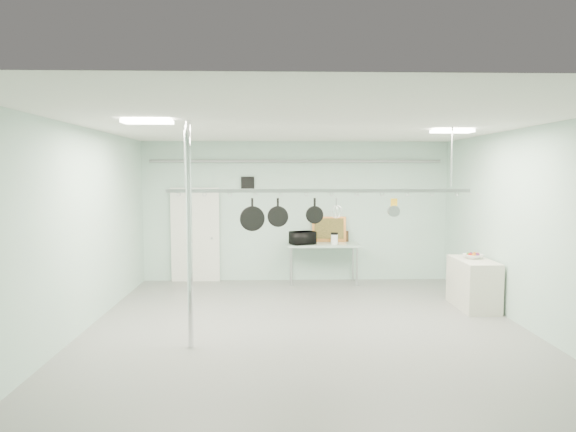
{
  "coord_description": "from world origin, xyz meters",
  "views": [
    {
      "loc": [
        -0.54,
        -7.77,
        2.47
      ],
      "look_at": [
        -0.27,
        1.0,
        1.74
      ],
      "focal_mm": 32.0,
      "sensor_mm": 36.0,
      "label": 1
    }
  ],
  "objects_px": {
    "chrome_pole": "(189,236)",
    "microwave": "(303,238)",
    "prep_table": "(323,247)",
    "coffee_canister": "(334,239)",
    "side_cabinet": "(473,284)",
    "fruit_bowl": "(473,256)",
    "pot_rack": "(319,189)",
    "skillet_right": "(315,210)",
    "skillet_left": "(252,215)",
    "skillet_mid": "(278,212)"
  },
  "relations": [
    {
      "from": "pot_rack",
      "to": "fruit_bowl",
      "type": "relative_size",
      "value": 14.46
    },
    {
      "from": "skillet_left",
      "to": "skillet_right",
      "type": "xyz_separation_m",
      "value": [
        0.99,
        0.0,
        0.07
      ]
    },
    {
      "from": "fruit_bowl",
      "to": "skillet_right",
      "type": "distance_m",
      "value": 3.41
    },
    {
      "from": "side_cabinet",
      "to": "microwave",
      "type": "xyz_separation_m",
      "value": [
        -3.02,
        2.08,
        0.6
      ]
    },
    {
      "from": "prep_table",
      "to": "skillet_right",
      "type": "height_order",
      "value": "skillet_right"
    },
    {
      "from": "skillet_left",
      "to": "fruit_bowl",
      "type": "bearing_deg",
      "value": 5.53
    },
    {
      "from": "side_cabinet",
      "to": "skillet_right",
      "type": "xyz_separation_m",
      "value": [
        -3.02,
        -1.1,
        1.44
      ]
    },
    {
      "from": "prep_table",
      "to": "skillet_right",
      "type": "distance_m",
      "value": 3.5
    },
    {
      "from": "pot_rack",
      "to": "skillet_mid",
      "type": "xyz_separation_m",
      "value": [
        -0.65,
        0.0,
        -0.36
      ]
    },
    {
      "from": "prep_table",
      "to": "side_cabinet",
      "type": "bearing_deg",
      "value": -40.79
    },
    {
      "from": "pot_rack",
      "to": "prep_table",
      "type": "bearing_deg",
      "value": 83.09
    },
    {
      "from": "prep_table",
      "to": "microwave",
      "type": "height_order",
      "value": "microwave"
    },
    {
      "from": "prep_table",
      "to": "pot_rack",
      "type": "height_order",
      "value": "pot_rack"
    },
    {
      "from": "coffee_canister",
      "to": "fruit_bowl",
      "type": "xyz_separation_m",
      "value": [
        2.34,
        -1.97,
        -0.07
      ]
    },
    {
      "from": "microwave",
      "to": "skillet_mid",
      "type": "xyz_separation_m",
      "value": [
        -0.58,
        -3.18,
        0.82
      ]
    },
    {
      "from": "coffee_canister",
      "to": "fruit_bowl",
      "type": "height_order",
      "value": "coffee_canister"
    },
    {
      "from": "chrome_pole",
      "to": "prep_table",
      "type": "bearing_deg",
      "value": 61.29
    },
    {
      "from": "pot_rack",
      "to": "skillet_left",
      "type": "xyz_separation_m",
      "value": [
        -1.05,
        0.0,
        -0.41
      ]
    },
    {
      "from": "side_cabinet",
      "to": "pot_rack",
      "type": "relative_size",
      "value": 0.25
    },
    {
      "from": "side_cabinet",
      "to": "fruit_bowl",
      "type": "xyz_separation_m",
      "value": [
        0.03,
        0.11,
        0.49
      ]
    },
    {
      "from": "microwave",
      "to": "chrome_pole",
      "type": "bearing_deg",
      "value": 41.06
    },
    {
      "from": "microwave",
      "to": "coffee_canister",
      "type": "height_order",
      "value": "microwave"
    },
    {
      "from": "pot_rack",
      "to": "fruit_bowl",
      "type": "bearing_deg",
      "value": 22.18
    },
    {
      "from": "coffee_canister",
      "to": "skillet_right",
      "type": "relative_size",
      "value": 0.57
    },
    {
      "from": "chrome_pole",
      "to": "coffee_canister",
      "type": "xyz_separation_m",
      "value": [
        2.54,
        4.08,
        -0.59
      ]
    },
    {
      "from": "skillet_left",
      "to": "skillet_mid",
      "type": "height_order",
      "value": "same"
    },
    {
      "from": "side_cabinet",
      "to": "microwave",
      "type": "bearing_deg",
      "value": 145.38
    },
    {
      "from": "coffee_canister",
      "to": "chrome_pole",
      "type": "bearing_deg",
      "value": -121.87
    },
    {
      "from": "chrome_pole",
      "to": "microwave",
      "type": "bearing_deg",
      "value": 65.86
    },
    {
      "from": "coffee_canister",
      "to": "fruit_bowl",
      "type": "bearing_deg",
      "value": -40.05
    },
    {
      "from": "prep_table",
      "to": "pot_rack",
      "type": "distance_m",
      "value": 3.61
    },
    {
      "from": "prep_table",
      "to": "skillet_mid",
      "type": "bearing_deg",
      "value": -107.66
    },
    {
      "from": "chrome_pole",
      "to": "skillet_left",
      "type": "relative_size",
      "value": 6.03
    },
    {
      "from": "microwave",
      "to": "side_cabinet",
      "type": "bearing_deg",
      "value": 120.58
    },
    {
      "from": "chrome_pole",
      "to": "coffee_canister",
      "type": "distance_m",
      "value": 4.84
    },
    {
      "from": "side_cabinet",
      "to": "skillet_left",
      "type": "height_order",
      "value": "skillet_left"
    },
    {
      "from": "side_cabinet",
      "to": "fruit_bowl",
      "type": "height_order",
      "value": "fruit_bowl"
    },
    {
      "from": "microwave",
      "to": "pot_rack",
      "type": "bearing_deg",
      "value": 66.45
    },
    {
      "from": "chrome_pole",
      "to": "skillet_left",
      "type": "xyz_separation_m",
      "value": [
        0.85,
        0.9,
        0.22
      ]
    },
    {
      "from": "fruit_bowl",
      "to": "prep_table",
      "type": "bearing_deg",
      "value": 141.0
    },
    {
      "from": "skillet_left",
      "to": "skillet_mid",
      "type": "relative_size",
      "value": 1.21
    },
    {
      "from": "microwave",
      "to": "skillet_right",
      "type": "bearing_deg",
      "value": 65.21
    },
    {
      "from": "skillet_right",
      "to": "skillet_left",
      "type": "bearing_deg",
      "value": 178.32
    },
    {
      "from": "skillet_left",
      "to": "prep_table",
      "type": "bearing_deg",
      "value": 55.0
    },
    {
      "from": "chrome_pole",
      "to": "skillet_right",
      "type": "relative_size",
      "value": 8.31
    },
    {
      "from": "skillet_left",
      "to": "skillet_mid",
      "type": "distance_m",
      "value": 0.41
    },
    {
      "from": "chrome_pole",
      "to": "microwave",
      "type": "xyz_separation_m",
      "value": [
        1.83,
        4.08,
        -0.55
      ]
    },
    {
      "from": "prep_table",
      "to": "fruit_bowl",
      "type": "relative_size",
      "value": 4.82
    },
    {
      "from": "prep_table",
      "to": "microwave",
      "type": "bearing_deg",
      "value": -166.13
    },
    {
      "from": "coffee_canister",
      "to": "fruit_bowl",
      "type": "relative_size",
      "value": 0.66
    }
  ]
}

